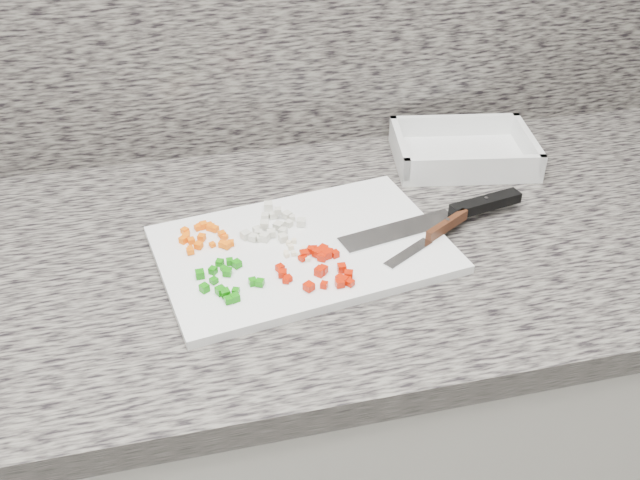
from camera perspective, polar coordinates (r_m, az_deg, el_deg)
The scene contains 11 objects.
cabinet at distance 1.35m, azimuth -6.52°, elevation -17.25°, with size 3.92×0.62×0.86m, color beige.
countertop at distance 1.03m, azimuth -8.14°, elevation -1.75°, with size 3.96×0.64×0.04m, color slate.
cutting_board at distance 1.00m, azimuth -1.38°, elevation -0.76°, with size 0.40×0.26×0.01m, color white.
carrot_pile at distance 1.02m, azimuth -9.26°, elevation 0.32°, with size 0.08×0.07×0.01m.
onion_pile at distance 1.03m, azimuth -3.88°, elevation 1.17°, with size 0.10×0.10×0.02m.
green_pepper_pile at distance 0.94m, azimuth -7.57°, elevation -3.22°, with size 0.09×0.09×0.01m.
red_pepper_pile at distance 0.95m, azimuth 0.10°, elevation -2.10°, with size 0.10×0.10×0.01m.
garlic_pile at distance 0.98m, azimuth -1.75°, elevation -0.88°, with size 0.05×0.05×0.01m.
chef_knife at distance 1.08m, azimuth 10.88°, elevation 2.18°, with size 0.30×0.09×0.02m.
paring_knife at distance 1.03m, azimuth 9.38°, elevation 0.64°, with size 0.16×0.10×0.02m.
tray at distance 1.25m, azimuth 11.35°, elevation 6.88°, with size 0.26×0.21×0.05m.
Camera 1 is at (-0.05, 0.61, 1.49)m, focal length 40.00 mm.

